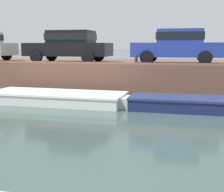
% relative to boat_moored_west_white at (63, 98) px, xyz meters
% --- Properties ---
extents(ground_plane, '(400.00, 400.00, 0.00)m').
position_rel_boat_moored_west_white_xyz_m(ground_plane, '(3.79, -3.72, -0.23)').
color(ground_plane, '#384C47').
extents(far_quay_wall, '(60.00, 6.00, 1.52)m').
position_rel_boat_moored_west_white_xyz_m(far_quay_wall, '(3.79, 4.72, 0.53)').
color(far_quay_wall, brown).
rests_on(far_quay_wall, ground).
extents(far_wall_coping, '(60.00, 0.24, 0.08)m').
position_rel_boat_moored_west_white_xyz_m(far_wall_coping, '(3.79, 1.84, 1.33)').
color(far_wall_coping, brown).
rests_on(far_wall_coping, far_quay_wall).
extents(boat_moored_west_white, '(6.63, 2.02, 0.47)m').
position_rel_boat_moored_west_white_xyz_m(boat_moored_west_white, '(0.00, 0.00, 0.00)').
color(boat_moored_west_white, white).
rests_on(boat_moored_west_white, ground).
extents(boat_moored_central_navy, '(5.69, 1.70, 0.48)m').
position_rel_boat_moored_west_white_xyz_m(boat_moored_central_navy, '(5.41, -0.06, 0.01)').
color(boat_moored_central_navy, navy).
rests_on(boat_moored_central_navy, ground).
extents(car_left_inner_black, '(4.23, 1.95, 1.54)m').
position_rel_boat_moored_west_white_xyz_m(car_left_inner_black, '(-0.92, 3.08, 2.13)').
color(car_left_inner_black, black).
rests_on(car_left_inner_black, far_quay_wall).
extents(car_centre_blue, '(4.01, 1.94, 1.54)m').
position_rel_boat_moored_west_white_xyz_m(car_centre_blue, '(4.35, 3.08, 2.13)').
color(car_centre_blue, '#233893').
rests_on(car_centre_blue, far_quay_wall).
extents(mooring_bollard_mid, '(0.15, 0.15, 0.44)m').
position_rel_boat_moored_west_white_xyz_m(mooring_bollard_mid, '(2.64, 1.97, 1.53)').
color(mooring_bollard_mid, '#2D2B28').
rests_on(mooring_bollard_mid, far_quay_wall).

